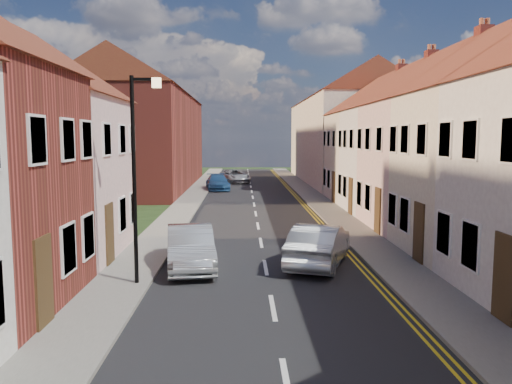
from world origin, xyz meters
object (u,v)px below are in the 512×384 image
car_far (218,182)px  car_distant (235,176)px  car_mid_b (319,245)px  lamppost (137,167)px  car_mid (190,247)px

car_far → car_distant: bearing=71.4°
car_far → car_mid_b: (4.69, -25.07, 0.08)m
lamppost → car_mid_b: lamppost is taller
car_distant → car_mid_b: size_ratio=1.07×
car_far → car_distant: (1.33, 6.71, 0.01)m
car_mid_b → car_distant: bearing=-64.6°
lamppost → car_distant: bearing=86.1°
lamppost → car_mid: (1.28, 2.07, -2.83)m
car_distant → car_mid_b: 31.95m
car_mid → car_mid_b: 4.40m
car_distant → lamppost: bearing=-111.4°
car_mid → car_far: 25.31m
car_far → car_mid: bearing=-96.7°
car_mid → car_distant: 32.03m
car_far → car_mid_b: car_mid_b is taller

